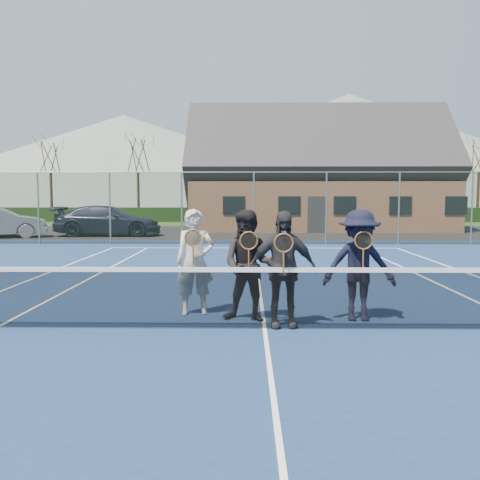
{
  "coord_description": "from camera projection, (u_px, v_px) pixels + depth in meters",
  "views": [
    {
      "loc": [
        -0.26,
        -7.59,
        2.05
      ],
      "look_at": [
        -0.4,
        1.5,
        1.25
      ],
      "focal_mm": 38.0,
      "sensor_mm": 36.0,
      "label": 1
    }
  ],
  "objects": [
    {
      "name": "court_markings",
      "position": [
        265.0,
        329.0,
        7.73
      ],
      "size": [
        11.03,
        23.83,
        0.01
      ],
      "color": "white",
      "rests_on": "court_surface"
    },
    {
      "name": "car_c",
      "position": [
        108.0,
        221.0,
        25.63
      ],
      "size": [
        5.35,
        2.32,
        1.53
      ],
      "primitive_type": "imported",
      "rotation": [
        0.0,
        0.0,
        1.6
      ],
      "color": "#181E31",
      "rests_on": "ground"
    },
    {
      "name": "tarmac_carpark",
      "position": [
        179.0,
        233.0,
        27.71
      ],
      "size": [
        40.0,
        12.0,
        0.01
      ],
      "primitive_type": "cube",
      "color": "black",
      "rests_on": "ground"
    },
    {
      "name": "player_b",
      "position": [
        249.0,
        266.0,
        8.18
      ],
      "size": [
        1.01,
        0.87,
        1.8
      ],
      "color": "black",
      "rests_on": "court_surface"
    },
    {
      "name": "tree_b",
      "position": [
        138.0,
        148.0,
        40.23
      ],
      "size": [
        3.2,
        3.2,
        7.77
      ],
      "color": "#382114",
      "rests_on": "ground"
    },
    {
      "name": "court_surface",
      "position": [
        265.0,
        330.0,
        7.74
      ],
      "size": [
        30.0,
        30.0,
        0.02
      ],
      "primitive_type": "cube",
      "color": "navy",
      "rests_on": "ground"
    },
    {
      "name": "player_a",
      "position": [
        195.0,
        262.0,
        8.66
      ],
      "size": [
        0.72,
        0.55,
        1.8
      ],
      "color": "beige",
      "rests_on": "court_surface"
    },
    {
      "name": "perimeter_fence",
      "position": [
        254.0,
        208.0,
        21.05
      ],
      "size": [
        30.07,
        0.07,
        3.02
      ],
      "color": "slate",
      "rests_on": "ground"
    },
    {
      "name": "player_c",
      "position": [
        282.0,
        269.0,
        7.81
      ],
      "size": [
        1.08,
        0.54,
        1.8
      ],
      "color": "#25252A",
      "rests_on": "court_surface"
    },
    {
      "name": "tree_a",
      "position": [
        50.0,
        148.0,
        40.33
      ],
      "size": [
        3.2,
        3.2,
        7.77
      ],
      "color": "#342313",
      "rests_on": "ground"
    },
    {
      "name": "ground",
      "position": [
        252.0,
        233.0,
        27.66
      ],
      "size": [
        220.0,
        220.0,
        0.0
      ],
      "primitive_type": "plane",
      "color": "#2E4D1B",
      "rests_on": "ground"
    },
    {
      "name": "player_d",
      "position": [
        359.0,
        265.0,
        8.22
      ],
      "size": [
        1.2,
        0.73,
        1.8
      ],
      "color": "black",
      "rests_on": "court_surface"
    },
    {
      "name": "hill_centre",
      "position": [
        349.0,
        150.0,
        101.1
      ],
      "size": [
        120.0,
        120.0,
        22.0
      ],
      "primitive_type": "cone",
      "color": "slate",
      "rests_on": "ground"
    },
    {
      "name": "hedge_row",
      "position": [
        251.0,
        215.0,
        39.56
      ],
      "size": [
        40.0,
        1.2,
        1.1
      ],
      "primitive_type": "cube",
      "color": "black",
      "rests_on": "ground"
    },
    {
      "name": "tree_c",
      "position": [
        276.0,
        148.0,
        40.07
      ],
      "size": [
        3.2,
        3.2,
        7.77
      ],
      "color": "#362513",
      "rests_on": "ground"
    },
    {
      "name": "clubhouse",
      "position": [
        317.0,
        164.0,
        31.23
      ],
      "size": [
        15.6,
        8.2,
        7.7
      ],
      "color": "#9E6B4C",
      "rests_on": "ground"
    },
    {
      "name": "tree_d",
      "position": [
        403.0,
        148.0,
        39.92
      ],
      "size": [
        3.2,
        3.2,
        7.77
      ],
      "color": "#3C2A15",
      "rests_on": "ground"
    },
    {
      "name": "hill_west",
      "position": [
        125.0,
        161.0,
        101.93
      ],
      "size": [
        110.0,
        110.0,
        18.0
      ],
      "primitive_type": "cone",
      "color": "slate",
      "rests_on": "ground"
    },
    {
      "name": "tennis_net",
      "position": [
        265.0,
        295.0,
        7.69
      ],
      "size": [
        11.68,
        0.08,
        1.1
      ],
      "color": "slate",
      "rests_on": "ground"
    },
    {
      "name": "tree_e",
      "position": [
        480.0,
        148.0,
        39.83
      ],
      "size": [
        3.2,
        3.2,
        7.77
      ],
      "color": "#331D12",
      "rests_on": "ground"
    }
  ]
}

